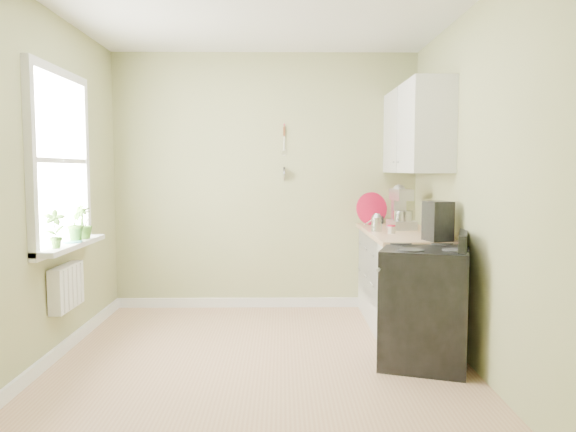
{
  "coord_description": "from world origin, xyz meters",
  "views": [
    {
      "loc": [
        0.17,
        -4.16,
        1.48
      ],
      "look_at": [
        0.23,
        0.55,
        1.09
      ],
      "focal_mm": 35.0,
      "sensor_mm": 36.0,
      "label": 1
    }
  ],
  "objects_px": {
    "stand_mixer": "(401,210)",
    "stove": "(426,304)",
    "coffee_maker": "(438,222)",
    "kettle": "(377,222)"
  },
  "relations": [
    {
      "from": "stand_mixer",
      "to": "stove",
      "type": "bearing_deg",
      "value": -92.35
    },
    {
      "from": "coffee_maker",
      "to": "kettle",
      "type": "bearing_deg",
      "value": 119.07
    },
    {
      "from": "kettle",
      "to": "coffee_maker",
      "type": "height_order",
      "value": "coffee_maker"
    },
    {
      "from": "stove",
      "to": "kettle",
      "type": "xyz_separation_m",
      "value": [
        -0.23,
        0.92,
        0.54
      ]
    },
    {
      "from": "stove",
      "to": "stand_mixer",
      "type": "bearing_deg",
      "value": 87.65
    },
    {
      "from": "stove",
      "to": "kettle",
      "type": "height_order",
      "value": "kettle"
    },
    {
      "from": "stand_mixer",
      "to": "kettle",
      "type": "distance_m",
      "value": 0.37
    },
    {
      "from": "stove",
      "to": "kettle",
      "type": "bearing_deg",
      "value": 103.85
    },
    {
      "from": "stove",
      "to": "stand_mixer",
      "type": "distance_m",
      "value": 1.32
    },
    {
      "from": "stand_mixer",
      "to": "kettle",
      "type": "xyz_separation_m",
      "value": [
        -0.28,
        -0.23,
        -0.1
      ]
    }
  ]
}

